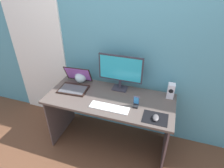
{
  "coord_description": "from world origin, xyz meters",
  "views": [
    {
      "loc": [
        0.58,
        -1.66,
        2.01
      ],
      "look_at": [
        0.04,
        -0.02,
        0.94
      ],
      "focal_mm": 30.25,
      "sensor_mm": 36.0,
      "label": 1
    }
  ],
  "objects_px": {
    "fishbowl": "(81,77)",
    "keyboard_external": "(109,108)",
    "speaker_right": "(171,91)",
    "laptop": "(75,84)",
    "monitor": "(120,71)",
    "phone_in_dock": "(136,103)",
    "mouse": "(156,118)"
  },
  "relations": [
    {
      "from": "fishbowl",
      "to": "mouse",
      "type": "xyz_separation_m",
      "value": [
        1.02,
        -0.42,
        -0.05
      ]
    },
    {
      "from": "keyboard_external",
      "to": "mouse",
      "type": "xyz_separation_m",
      "value": [
        0.49,
        -0.02,
        0.02
      ]
    },
    {
      "from": "fishbowl",
      "to": "mouse",
      "type": "height_order",
      "value": "fishbowl"
    },
    {
      "from": "speaker_right",
      "to": "laptop",
      "type": "height_order",
      "value": "laptop"
    },
    {
      "from": "fishbowl",
      "to": "keyboard_external",
      "type": "bearing_deg",
      "value": -36.96
    },
    {
      "from": "monitor",
      "to": "laptop",
      "type": "relative_size",
      "value": 1.42
    },
    {
      "from": "fishbowl",
      "to": "phone_in_dock",
      "type": "bearing_deg",
      "value": -19.75
    },
    {
      "from": "mouse",
      "to": "keyboard_external",
      "type": "bearing_deg",
      "value": 173.37
    },
    {
      "from": "speaker_right",
      "to": "laptop",
      "type": "bearing_deg",
      "value": -172.46
    },
    {
      "from": "speaker_right",
      "to": "keyboard_external",
      "type": "distance_m",
      "value": 0.73
    },
    {
      "from": "mouse",
      "to": "fishbowl",
      "type": "bearing_deg",
      "value": 153.74
    },
    {
      "from": "speaker_right",
      "to": "keyboard_external",
      "type": "height_order",
      "value": "speaker_right"
    },
    {
      "from": "laptop",
      "to": "phone_in_dock",
      "type": "distance_m",
      "value": 0.81
    },
    {
      "from": "phone_in_dock",
      "to": "mouse",
      "type": "bearing_deg",
      "value": -30.64
    },
    {
      "from": "phone_in_dock",
      "to": "monitor",
      "type": "bearing_deg",
      "value": 132.53
    },
    {
      "from": "monitor",
      "to": "keyboard_external",
      "type": "bearing_deg",
      "value": -90.48
    },
    {
      "from": "monitor",
      "to": "phone_in_dock",
      "type": "distance_m",
      "value": 0.44
    },
    {
      "from": "speaker_right",
      "to": "phone_in_dock",
      "type": "relative_size",
      "value": 1.31
    },
    {
      "from": "monitor",
      "to": "mouse",
      "type": "relative_size",
      "value": 5.3
    },
    {
      "from": "laptop",
      "to": "keyboard_external",
      "type": "bearing_deg",
      "value": -25.28
    },
    {
      "from": "speaker_right",
      "to": "phone_in_dock",
      "type": "bearing_deg",
      "value": -139.01
    },
    {
      "from": "speaker_right",
      "to": "fishbowl",
      "type": "bearing_deg",
      "value": -179.6
    },
    {
      "from": "monitor",
      "to": "keyboard_external",
      "type": "height_order",
      "value": "monitor"
    },
    {
      "from": "monitor",
      "to": "speaker_right",
      "type": "relative_size",
      "value": 2.95
    },
    {
      "from": "monitor",
      "to": "speaker_right",
      "type": "distance_m",
      "value": 0.62
    },
    {
      "from": "fishbowl",
      "to": "monitor",
      "type": "bearing_deg",
      "value": 0.1
    },
    {
      "from": "speaker_right",
      "to": "mouse",
      "type": "bearing_deg",
      "value": -104.06
    },
    {
      "from": "speaker_right",
      "to": "phone_in_dock",
      "type": "height_order",
      "value": "speaker_right"
    },
    {
      "from": "speaker_right",
      "to": "laptop",
      "type": "distance_m",
      "value": 1.15
    },
    {
      "from": "phone_in_dock",
      "to": "fishbowl",
      "type": "bearing_deg",
      "value": 160.25
    },
    {
      "from": "fishbowl",
      "to": "laptop",
      "type": "bearing_deg",
      "value": -94.12
    },
    {
      "from": "keyboard_external",
      "to": "laptop",
      "type": "bearing_deg",
      "value": 154.93
    }
  ]
}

